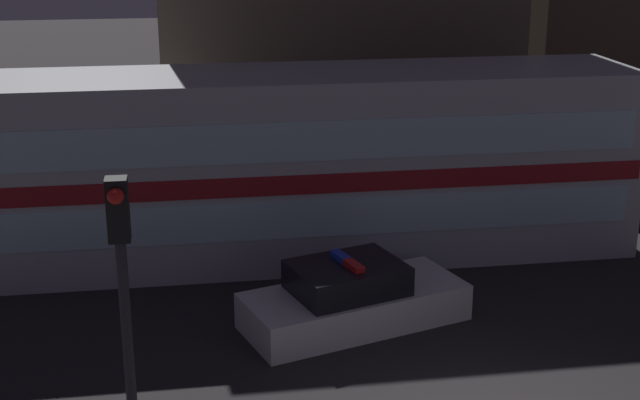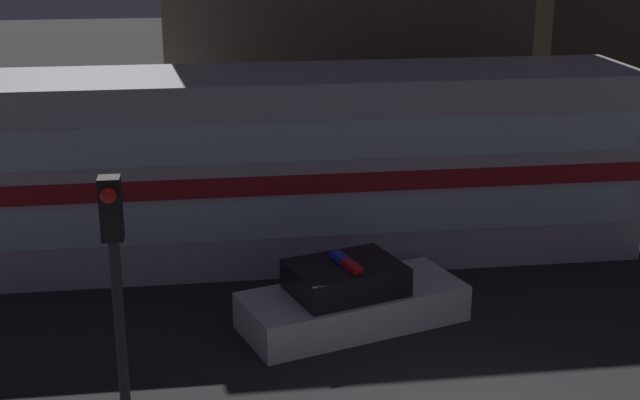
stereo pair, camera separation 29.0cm
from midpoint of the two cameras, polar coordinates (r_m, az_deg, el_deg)
The scene contains 4 objects.
train at distance 20.79m, azimuth -1.41°, elevation 2.22°, with size 16.10×3.13×4.37m.
police_car at distance 17.71m, azimuth 2.47°, elevation -6.38°, with size 4.74×3.05×1.43m.
traffic_light_corner at distance 12.83m, azimuth -12.28°, elevation -4.97°, with size 0.30×0.46×4.41m.
building_left at distance 26.84m, azimuth 1.59°, elevation 12.07°, with size 10.24×4.75×10.15m.
Camera 2 is at (-4.25, -10.99, 7.83)m, focal length 50.00 mm.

